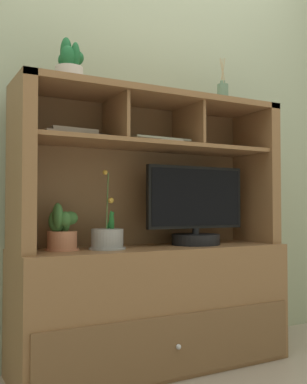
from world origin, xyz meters
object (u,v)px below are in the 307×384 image
object	(u,v)px
diffuser_bottle	(223,94)
potted_orchid	(107,239)
media_console	(153,279)
magazine_stack_centre	(154,142)
tv_monitor	(196,212)
magazine_stack_left	(69,135)
potted_fern	(62,231)
potted_succulent	(69,65)

from	to	relation	value
diffuser_bottle	potted_orchid	bearing A→B (deg)	-176.23
media_console	diffuser_bottle	bearing A→B (deg)	1.44
media_console	magazine_stack_centre	xyz separation A→B (m)	(0.02, 0.04, 0.69)
potted_orchid	diffuser_bottle	size ratio (longest dim) A/B	1.40
tv_monitor	magazine_stack_left	size ratio (longest dim) A/B	1.73
tv_monitor	potted_orchid	bearing A→B (deg)	-178.86
media_console	potted_orchid	xyz separation A→B (m)	(-0.26, -0.04, 0.21)
potted_fern	potted_succulent	distance (m)	0.75
tv_monitor	potted_fern	world-z (taller)	tv_monitor
potted_orchid	potted_fern	distance (m)	0.21
tv_monitor	diffuser_bottle	size ratio (longest dim) A/B	2.13
media_console	potted_fern	distance (m)	0.52
magazine_stack_centre	potted_succulent	world-z (taller)	potted_succulent
magazine_stack_centre	potted_succulent	distance (m)	0.56
potted_orchid	magazine_stack_left	xyz separation A→B (m)	(-0.17, 0.07, 0.48)
potted_orchid	potted_succulent	bearing A→B (deg)	176.45
media_console	magazine_stack_left	size ratio (longest dim) A/B	4.18
media_console	magazine_stack_left	bearing A→B (deg)	175.46
tv_monitor	potted_succulent	xyz separation A→B (m)	(-0.68, 0.00, 0.67)
diffuser_bottle	magazine_stack_centre	bearing A→B (deg)	176.59
tv_monitor	magazine_stack_left	world-z (taller)	magazine_stack_left
potted_fern	magazine_stack_left	world-z (taller)	magazine_stack_left
magazine_stack_centre	diffuser_bottle	xyz separation A→B (m)	(0.42, -0.02, 0.29)
potted_orchid	magazine_stack_left	bearing A→B (deg)	157.48
tv_monitor	magazine_stack_centre	bearing A→B (deg)	163.95
potted_orchid	potted_succulent	xyz separation A→B (m)	(-0.18, 0.01, 0.79)
magazine_stack_left	diffuser_bottle	distance (m)	0.91
potted_orchid	magazine_stack_centre	distance (m)	0.56
potted_succulent	media_console	bearing A→B (deg)	3.09
magazine_stack_left	magazine_stack_centre	distance (m)	0.45
tv_monitor	potted_succulent	world-z (taller)	potted_succulent
magazine_stack_left	potted_succulent	distance (m)	0.32
potted_orchid	magazine_stack_left	size ratio (longest dim) A/B	1.13
magazine_stack_left	potted_succulent	size ratio (longest dim) A/B	1.57
magazine_stack_centre	potted_orchid	bearing A→B (deg)	-165.94
potted_fern	magazine_stack_centre	world-z (taller)	magazine_stack_centre
tv_monitor	potted_fern	size ratio (longest dim) A/B	2.64
tv_monitor	media_console	bearing A→B (deg)	173.94
media_console	potted_succulent	xyz separation A→B (m)	(-0.44, -0.02, 1.00)
magazine_stack_centre	diffuser_bottle	bearing A→B (deg)	-3.41
potted_orchid	magazine_stack_left	distance (m)	0.51
magazine_stack_left	potted_orchid	bearing A→B (deg)	-22.52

